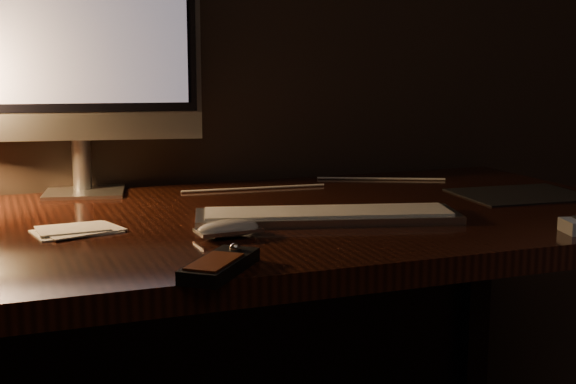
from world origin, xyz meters
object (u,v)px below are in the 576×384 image
object	(u,v)px
desk	(211,279)
mouse	(228,231)
keyboard	(327,215)
monitor	(78,46)
media_remote	(220,265)

from	to	relation	value
desk	mouse	distance (m)	0.26
keyboard	mouse	xyz separation A→B (m)	(-0.20, -0.06, 0.00)
desk	monitor	distance (m)	0.53
keyboard	mouse	bearing A→B (deg)	-146.55
monitor	mouse	bearing A→B (deg)	-59.17
desk	keyboard	world-z (taller)	keyboard
desk	media_remote	world-z (taller)	media_remote
desk	media_remote	bearing A→B (deg)	-103.44
desk	mouse	world-z (taller)	mouse
desk	keyboard	distance (m)	0.26
keyboard	media_remote	size ratio (longest dim) A/B	3.00
keyboard	monitor	bearing A→B (deg)	146.90
desk	media_remote	size ratio (longest dim) A/B	10.61
desk	keyboard	size ratio (longest dim) A/B	3.54
media_remote	desk	bearing A→B (deg)	26.16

